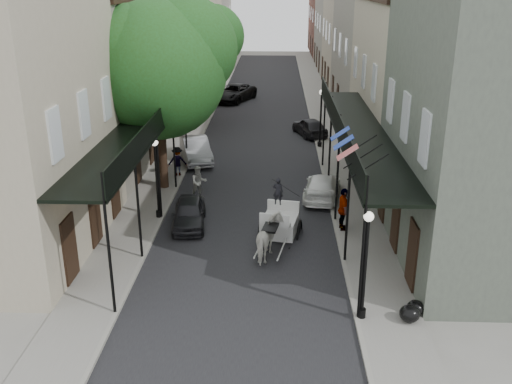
# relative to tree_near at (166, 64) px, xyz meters

# --- Properties ---
(ground) EXTENTS (140.00, 140.00, 0.00)m
(ground) POSITION_rel_tree_near_xyz_m (4.20, -10.18, -6.49)
(ground) COLOR gray
(ground) RESTS_ON ground
(road) EXTENTS (8.00, 90.00, 0.01)m
(road) POSITION_rel_tree_near_xyz_m (4.20, 9.82, -6.48)
(road) COLOR black
(road) RESTS_ON ground
(sidewalk_left) EXTENTS (2.20, 90.00, 0.12)m
(sidewalk_left) POSITION_rel_tree_near_xyz_m (-0.80, 9.82, -6.43)
(sidewalk_left) COLOR gray
(sidewalk_left) RESTS_ON ground
(sidewalk_right) EXTENTS (2.20, 90.00, 0.12)m
(sidewalk_right) POSITION_rel_tree_near_xyz_m (9.20, 9.82, -6.43)
(sidewalk_right) COLOR gray
(sidewalk_right) RESTS_ON ground
(building_row_left) EXTENTS (5.00, 80.00, 10.50)m
(building_row_left) POSITION_rel_tree_near_xyz_m (-4.40, 19.82, -1.24)
(building_row_left) COLOR #ACA189
(building_row_left) RESTS_ON ground
(building_row_right) EXTENTS (5.00, 80.00, 10.50)m
(building_row_right) POSITION_rel_tree_near_xyz_m (12.80, 19.82, -1.24)
(building_row_right) COLOR gray
(building_row_right) RESTS_ON ground
(gallery_left) EXTENTS (2.20, 18.05, 4.88)m
(gallery_left) POSITION_rel_tree_near_xyz_m (-0.59, -3.20, -2.44)
(gallery_left) COLOR black
(gallery_left) RESTS_ON sidewalk_left
(gallery_right) EXTENTS (2.20, 18.05, 4.88)m
(gallery_right) POSITION_rel_tree_near_xyz_m (8.99, -3.20, -2.44)
(gallery_right) COLOR black
(gallery_right) RESTS_ON sidewalk_right
(tree_near) EXTENTS (7.31, 6.80, 9.63)m
(tree_near) POSITION_rel_tree_near_xyz_m (0.00, 0.00, 0.00)
(tree_near) COLOR #382619
(tree_near) RESTS_ON sidewalk_left
(tree_far) EXTENTS (6.45, 6.00, 8.61)m
(tree_far) POSITION_rel_tree_near_xyz_m (-0.05, 14.00, -0.65)
(tree_far) COLOR #382619
(tree_far) RESTS_ON sidewalk_left
(lamppost_right_near) EXTENTS (0.32, 0.32, 3.71)m
(lamppost_right_near) POSITION_rel_tree_near_xyz_m (8.30, -12.18, -4.44)
(lamppost_right_near) COLOR black
(lamppost_right_near) RESTS_ON sidewalk_right
(lamppost_left) EXTENTS (0.32, 0.32, 3.71)m
(lamppost_left) POSITION_rel_tree_near_xyz_m (0.10, -4.18, -4.44)
(lamppost_left) COLOR black
(lamppost_left) RESTS_ON sidewalk_left
(lamppost_right_far) EXTENTS (0.32, 0.32, 3.71)m
(lamppost_right_far) POSITION_rel_tree_near_xyz_m (8.30, 7.82, -4.44)
(lamppost_right_far) COLOR black
(lamppost_right_far) RESTS_ON sidewalk_right
(horse) EXTENTS (1.25, 2.12, 1.68)m
(horse) POSITION_rel_tree_near_xyz_m (5.25, -7.88, -5.65)
(horse) COLOR silver
(horse) RESTS_ON ground
(carriage) EXTENTS (1.97, 2.69, 2.81)m
(carriage) POSITION_rel_tree_near_xyz_m (5.72, -5.30, -5.40)
(carriage) COLOR black
(carriage) RESTS_ON ground
(pedestrian_walking) EXTENTS (1.02, 0.92, 1.70)m
(pedestrian_walking) POSITION_rel_tree_near_xyz_m (1.61, -1.47, -5.64)
(pedestrian_walking) COLOR #A2A299
(pedestrian_walking) RESTS_ON ground
(pedestrian_sidewalk_left) EXTENTS (1.12, 0.74, 1.63)m
(pedestrian_sidewalk_left) POSITION_rel_tree_near_xyz_m (-0.00, 1.72, -5.56)
(pedestrian_sidewalk_left) COLOR gray
(pedestrian_sidewalk_left) RESTS_ON sidewalk_left
(pedestrian_sidewalk_right) EXTENTS (0.57, 1.16, 1.91)m
(pedestrian_sidewalk_right) POSITION_rel_tree_near_xyz_m (8.40, -5.31, -5.41)
(pedestrian_sidewalk_right) COLOR gray
(pedestrian_sidewalk_right) RESTS_ON sidewalk_right
(car_left_near) EXTENTS (1.72, 3.63, 1.20)m
(car_left_near) POSITION_rel_tree_near_xyz_m (1.60, -4.84, -5.89)
(car_left_near) COLOR black
(car_left_near) RESTS_ON ground
(car_left_mid) EXTENTS (2.65, 4.59, 1.43)m
(car_left_mid) POSITION_rel_tree_near_xyz_m (0.60, 4.74, -5.77)
(car_left_mid) COLOR #A7A8AD
(car_left_mid) RESTS_ON ground
(car_left_far) EXTENTS (4.33, 5.91, 1.49)m
(car_left_far) POSITION_rel_tree_near_xyz_m (1.60, 22.73, -5.74)
(car_left_far) COLOR black
(car_left_far) RESTS_ON ground
(car_right_near) EXTENTS (2.29, 4.31, 1.19)m
(car_right_near) POSITION_rel_tree_near_xyz_m (7.80, -1.18, -5.89)
(car_right_near) COLOR white
(car_right_near) RESTS_ON ground
(car_right_far) EXTENTS (2.66, 4.05, 1.28)m
(car_right_far) POSITION_rel_tree_near_xyz_m (7.80, 10.95, -5.85)
(car_right_far) COLOR black
(car_right_far) RESTS_ON ground
(trash_bags) EXTENTS (0.92, 1.07, 0.56)m
(trash_bags) POSITION_rel_tree_near_xyz_m (9.91, -12.20, -6.11)
(trash_bags) COLOR black
(trash_bags) RESTS_ON sidewalk_right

